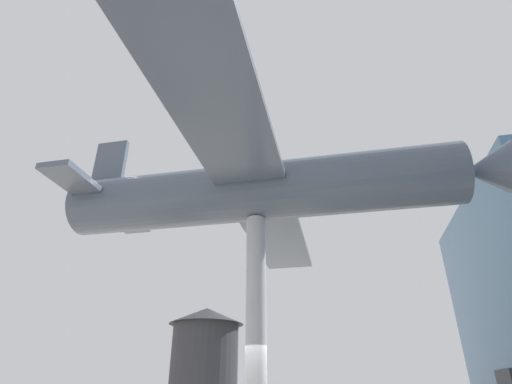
% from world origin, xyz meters
% --- Properties ---
extents(support_pylon_central, '(0.54, 0.54, 5.95)m').
position_xyz_m(support_pylon_central, '(0.00, 0.00, 2.98)').
color(support_pylon_central, '#B7B7BC').
rests_on(support_pylon_central, ground_plane).
extents(suspended_airplane, '(15.80, 13.22, 3.32)m').
position_xyz_m(suspended_airplane, '(-0.00, 0.25, 6.84)').
color(suspended_airplane, '#4C5666').
rests_on(suspended_airplane, support_pylon_central).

